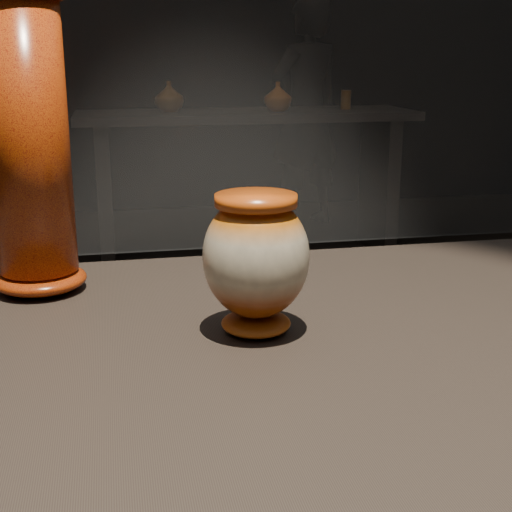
% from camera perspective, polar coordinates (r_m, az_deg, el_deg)
% --- Properties ---
extents(main_vase, '(0.17, 0.17, 0.17)m').
position_cam_1_polar(main_vase, '(0.86, 0.00, -0.20)').
color(main_vase, maroon).
rests_on(main_vase, display_plinth).
extents(tall_vase, '(0.15, 0.15, 0.42)m').
position_cam_1_polar(tall_vase, '(1.04, -17.64, 7.90)').
color(tall_vase, '#B3450B').
rests_on(tall_vase, display_plinth).
extents(back_shelf, '(2.00, 0.60, 0.90)m').
position_cam_1_polar(back_shelf, '(4.33, -0.75, 8.05)').
color(back_shelf, black).
rests_on(back_shelf, ground).
extents(back_vase_left, '(0.22, 0.22, 0.18)m').
position_cam_1_polar(back_vase_left, '(4.24, -6.96, 12.54)').
color(back_vase_left, '#8F4514').
rests_on(back_vase_left, back_shelf).
extents(back_vase_mid, '(0.20, 0.20, 0.17)m').
position_cam_1_polar(back_vase_mid, '(4.28, 1.76, 12.63)').
color(back_vase_mid, maroon).
rests_on(back_vase_mid, back_shelf).
extents(back_vase_right, '(0.06, 0.06, 0.11)m').
position_cam_1_polar(back_vase_right, '(4.46, 7.20, 12.30)').
color(back_vase_right, '#8F4514').
rests_on(back_vase_right, back_shelf).
extents(visitor, '(0.69, 0.58, 1.62)m').
position_cam_1_polar(visitor, '(5.23, 3.99, 11.29)').
color(visitor, black).
rests_on(visitor, ground).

